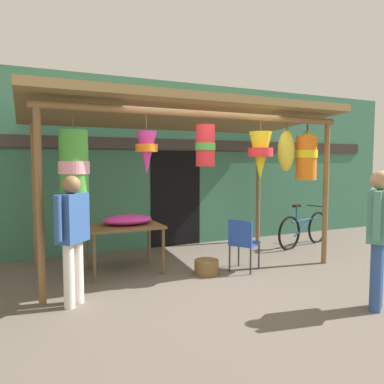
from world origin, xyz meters
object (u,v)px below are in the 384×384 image
display_table (124,230)px  customer_foreground (72,230)px  wicker_basket_by_table (207,267)px  vendor_in_orange (379,228)px  parked_bicycle (304,229)px  flower_heap_on_table (129,220)px  folding_chair (243,240)px

display_table → customer_foreground: size_ratio=0.73×
wicker_basket_by_table → customer_foreground: customer_foreground is taller
display_table → vendor_in_orange: vendor_in_orange is taller
display_table → customer_foreground: customer_foreground is taller
parked_bicycle → customer_foreground: bearing=-163.8°
flower_heap_on_table → customer_foreground: customer_foreground is taller
flower_heap_on_table → parked_bicycle: 3.86m
folding_chair → customer_foreground: 2.71m
display_table → folding_chair: folding_chair is taller
vendor_in_orange → parked_bicycle: bearing=62.8°
flower_heap_on_table → vendor_in_orange: 3.58m
vendor_in_orange → display_table: bearing=130.6°
display_table → folding_chair: size_ratio=1.38×
parked_bicycle → vendor_in_orange: size_ratio=1.03×
parked_bicycle → vendor_in_orange: 3.45m
display_table → parked_bicycle: parked_bicycle is taller
flower_heap_on_table → parked_bicycle: (3.82, 0.25, -0.49)m
flower_heap_on_table → folding_chair: flower_heap_on_table is taller
folding_chair → parked_bicycle: parked_bicycle is taller
display_table → wicker_basket_by_table: size_ratio=3.06×
folding_chair → customer_foreground: size_ratio=0.53×
display_table → vendor_in_orange: 3.63m
flower_heap_on_table → vendor_in_orange: bearing=-50.7°
display_table → folding_chair: 1.91m
wicker_basket_by_table → flower_heap_on_table: bearing=147.3°
vendor_in_orange → customer_foreground: vendor_in_orange is taller
wicker_basket_by_table → folding_chair: bearing=-10.2°
customer_foreground → display_table: bearing=51.2°
folding_chair → vendor_in_orange: (0.61, -1.99, 0.47)m
wicker_basket_by_table → customer_foreground: (-2.06, -0.47, 0.82)m
display_table → parked_bicycle: 3.93m
flower_heap_on_table → folding_chair: 1.86m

